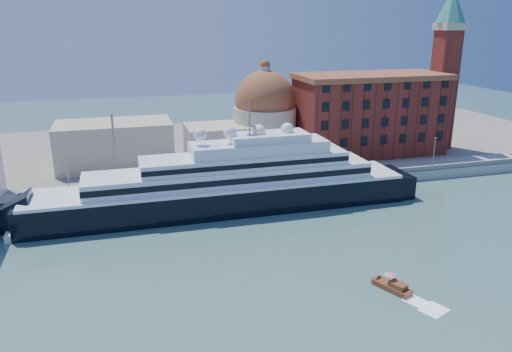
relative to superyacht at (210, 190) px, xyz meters
name	(u,v)px	position (x,y,z in m)	size (l,w,h in m)	color
ground	(241,256)	(0.97, -23.00, -4.81)	(400.00, 400.00, 0.00)	#365E5E
quay	(206,189)	(0.97, 11.00, -3.56)	(180.00, 10.00, 2.50)	gray
land	(182,149)	(0.97, 52.00, -3.81)	(260.00, 72.00, 2.00)	slate
quay_fence	(209,188)	(0.97, 6.50, -1.71)	(180.00, 0.10, 1.20)	slate
superyacht	(210,190)	(0.00, 0.00, 0.00)	(93.30, 12.93, 27.88)	black
service_barge	(42,232)	(-33.65, -3.97, -4.01)	(12.40, 4.21, 2.78)	white
water_taxi	(393,286)	(20.63, -40.64, -4.10)	(4.39, 6.53, 2.95)	brown
warehouse	(369,114)	(52.97, 29.00, 8.98)	(43.00, 19.00, 23.25)	maroon
campanile	(446,59)	(76.97, 29.00, 23.94)	(8.40, 8.40, 47.00)	maroon
church	(212,128)	(7.36, 34.72, 6.10)	(66.00, 18.00, 25.50)	beige
lamp_posts	(150,161)	(-11.70, 9.27, 5.03)	(120.80, 2.40, 18.00)	slate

